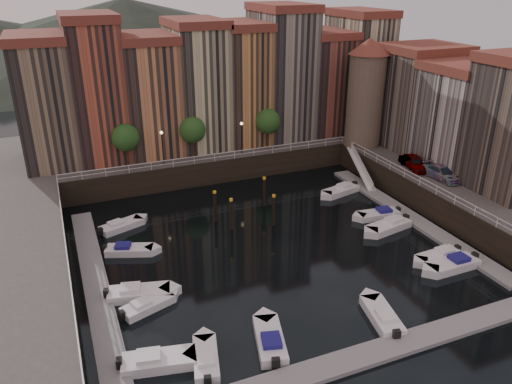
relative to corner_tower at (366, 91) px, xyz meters
name	(u,v)px	position (x,y,z in m)	size (l,w,h in m)	color
ground	(267,243)	(-20.00, -14.50, -10.19)	(200.00, 200.00, 0.00)	black
quay_far	(193,149)	(-20.00, 11.50, -8.69)	(80.00, 20.00, 3.00)	black
quay_right	(503,192)	(8.00, -16.50, -8.69)	(20.00, 36.00, 3.00)	black
dock_left	(96,283)	(-36.20, -15.50, -10.02)	(2.00, 28.00, 0.35)	gray
dock_right	(410,217)	(-3.80, -15.50, -10.02)	(2.00, 28.00, 0.35)	gray
dock_near	(368,355)	(-20.00, -31.50, -10.02)	(30.00, 2.00, 0.35)	gray
mountains	(114,37)	(-18.28, 95.50, -2.28)	(145.00, 100.00, 18.00)	#2D382D
far_terrace	(219,82)	(-16.69, 9.00, 0.76)	(48.70, 10.30, 17.50)	#7D6750
right_terrace	(467,111)	(6.50, -10.70, -0.64)	(9.30, 24.30, 14.00)	#736356
corner_tower	(366,91)	(0.00, 0.00, 0.00)	(5.20, 5.20, 13.80)	#6B5B4C
promenade_trees	(198,129)	(-21.33, 3.70, -3.61)	(21.20, 3.20, 5.20)	black
street_lamps	(203,137)	(-21.00, 2.70, -4.30)	(10.36, 0.36, 4.18)	black
railings	(249,189)	(-20.00, -9.62, -6.41)	(36.08, 34.04, 0.52)	white
gangway	(361,167)	(-2.90, -4.50, -8.28)	(2.78, 8.32, 3.73)	white
mooring_pilings	(246,206)	(-20.09, -9.18, -8.54)	(6.59, 5.07, 3.78)	black
boat_left_0	(157,361)	(-33.44, -26.85, -9.79)	(5.33, 2.84, 1.19)	white
boat_left_1	(147,305)	(-32.87, -20.43, -9.85)	(4.50, 2.90, 1.01)	white
boat_left_2	(138,293)	(-33.23, -18.60, -9.79)	(5.34, 3.00, 1.20)	white
boat_left_3	(128,250)	(-32.77, -11.29, -9.84)	(4.67, 3.07, 1.05)	white
boat_left_4	(121,226)	(-32.69, -6.09, -9.83)	(4.75, 3.13, 1.07)	white
boat_right_0	(453,264)	(-6.64, -24.96, -9.79)	(5.21, 1.96, 1.20)	white
boat_right_1	(440,256)	(-6.72, -23.31, -9.83)	(4.73, 2.00, 1.07)	white
boat_right_2	(389,226)	(-7.40, -16.69, -9.79)	(5.37, 2.79, 1.20)	white
boat_right_3	(379,214)	(-6.69, -14.02, -9.83)	(4.84, 2.25, 1.09)	white
boat_right_4	(341,190)	(-7.10, -6.91, -9.81)	(5.06, 2.86, 1.13)	white
boat_near_0	(206,359)	(-30.38, -27.86, -9.85)	(2.60, 4.59, 1.03)	white
boat_near_1	(270,341)	(-25.71, -27.92, -9.80)	(3.08, 5.27, 1.18)	white
boat_near_2	(383,317)	(-16.80, -28.66, -9.81)	(2.71, 5.08, 1.14)	white
car_a	(415,164)	(0.59, -10.14, -6.41)	(1.85, 4.60, 1.57)	gray
car_b	(413,163)	(0.64, -9.80, -6.52)	(1.42, 4.08, 1.35)	gray
car_c	(441,174)	(1.35, -13.68, -6.48)	(1.99, 4.90, 1.42)	gray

